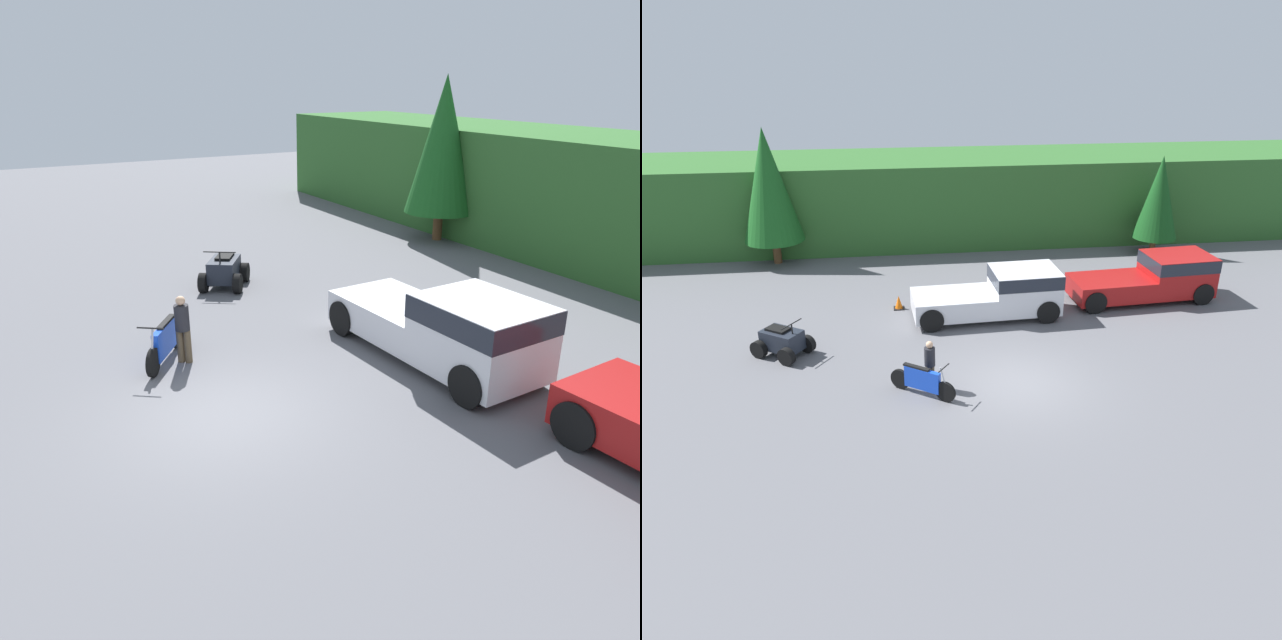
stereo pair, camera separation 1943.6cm
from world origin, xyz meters
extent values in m
plane|color=#5B5B60|center=(0.00, 0.00, 0.00)|extent=(80.00, 80.00, 0.00)
cylinder|color=brown|center=(-9.01, 12.62, 0.57)|extent=(0.38, 0.38, 1.13)
cone|color=#19561E|center=(-9.01, 12.62, 3.71)|extent=(2.76, 2.76, 5.15)
cylinder|color=black|center=(3.99, 6.83, 0.45)|extent=(0.91, 0.34, 0.89)
cylinder|color=black|center=(4.11, 4.97, 0.45)|extent=(0.91, 0.34, 0.89)
cube|color=silver|center=(1.34, 5.23, 1.04)|extent=(2.60, 2.16, 1.59)
cube|color=#1E232D|center=(1.34, 5.23, 1.56)|extent=(2.62, 2.18, 0.51)
cube|color=silver|center=(-1.44, 5.09, 0.64)|extent=(3.16, 2.19, 0.78)
cylinder|color=black|center=(1.96, 6.20, 0.45)|extent=(0.90, 0.32, 0.89)
cylinder|color=black|center=(2.05, 4.33, 0.45)|extent=(0.90, 0.32, 0.89)
cylinder|color=black|center=(-2.44, 5.98, 0.45)|extent=(0.90, 0.32, 0.89)
cylinder|color=black|center=(-2.34, 4.11, 0.45)|extent=(0.90, 0.32, 0.89)
cylinder|color=black|center=(-2.33, -0.76, 0.32)|extent=(0.59, 0.46, 0.65)
cylinder|color=black|center=(-3.63, 0.17, 0.32)|extent=(0.59, 0.46, 0.65)
cube|color=blue|center=(-2.98, -0.30, 0.53)|extent=(1.06, 0.82, 0.67)
cylinder|color=#B7B7BC|center=(-2.37, -0.73, 0.72)|extent=(0.27, 0.21, 0.77)
cylinder|color=black|center=(-2.37, -0.73, 1.12)|extent=(0.38, 0.51, 0.04)
cube|color=black|center=(-3.15, -0.18, 0.90)|extent=(0.79, 0.62, 0.06)
cylinder|color=black|center=(-6.70, 3.02, 0.30)|extent=(0.62, 0.52, 0.60)
cylinder|color=black|center=(-7.29, 2.14, 0.30)|extent=(0.62, 0.52, 0.60)
cylinder|color=black|center=(-7.69, 3.68, 0.30)|extent=(0.62, 0.52, 0.60)
cylinder|color=black|center=(-8.28, 2.80, 0.30)|extent=(0.62, 0.52, 0.60)
cube|color=#1E232D|center=(-7.49, 2.91, 0.56)|extent=(1.55, 1.41, 0.67)
cylinder|color=black|center=(-7.09, 2.64, 1.07)|extent=(0.07, 0.07, 0.35)
cylinder|color=black|center=(-7.09, 2.64, 1.24)|extent=(0.58, 0.84, 0.04)
cube|color=black|center=(-7.61, 2.98, 0.93)|extent=(0.89, 0.81, 0.08)
cylinder|color=brown|center=(-2.66, 0.14, 0.40)|extent=(0.23, 0.23, 0.79)
cylinder|color=brown|center=(-2.78, 0.00, 0.40)|extent=(0.23, 0.23, 0.79)
cylinder|color=#232328|center=(-2.72, 0.07, 1.09)|extent=(0.47, 0.47, 0.60)
sphere|color=tan|center=(-2.72, 0.07, 1.50)|extent=(0.30, 0.30, 0.21)
cube|color=black|center=(-3.47, 6.36, 0.01)|extent=(0.42, 0.42, 0.03)
cone|color=orange|center=(-3.47, 6.36, 0.28)|extent=(0.32, 0.32, 0.55)
camera|label=1|loc=(10.20, -3.64, 6.15)|focal=35.00mm
camera|label=2|loc=(-3.85, -16.53, 9.90)|focal=35.00mm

